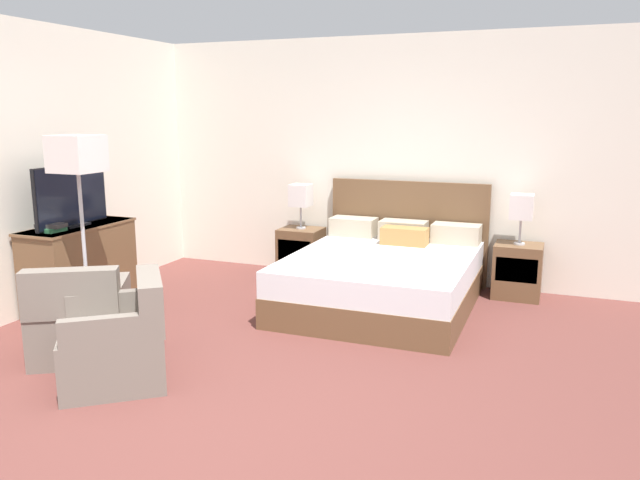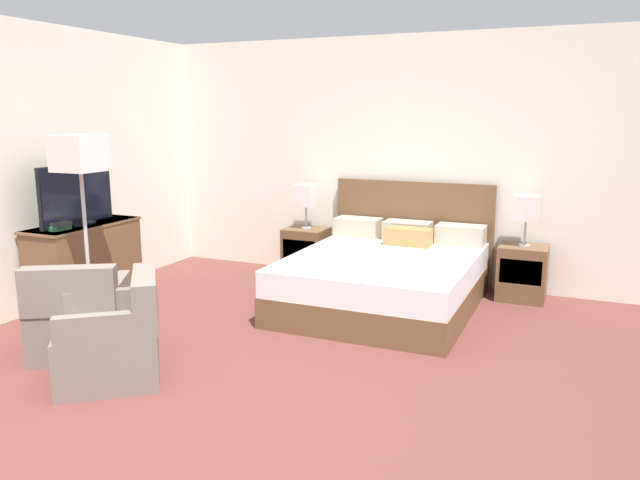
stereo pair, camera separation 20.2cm
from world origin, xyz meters
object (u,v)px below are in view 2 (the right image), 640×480
(book_blue_cover, at_px, (56,224))
(floor_lamp, at_px, (80,164))
(nightstand_left, at_px, (306,252))
(armchair_companion, at_px, (114,341))
(nightstand_right, at_px, (522,273))
(table_lamp_left, at_px, (306,196))
(book_red_cover, at_px, (56,228))
(bed, at_px, (386,277))
(tv, at_px, (76,196))
(dresser, at_px, (85,263))
(table_lamp_right, at_px, (527,209))
(armchair_by_window, at_px, (80,319))

(book_blue_cover, xyz_separation_m, floor_lamp, (0.48, -0.13, 0.57))
(nightstand_left, relative_size, armchair_companion, 0.58)
(nightstand_right, relative_size, table_lamp_left, 1.09)
(nightstand_right, distance_m, armchair_companion, 4.00)
(book_red_cover, height_order, armchair_companion, book_red_cover)
(nightstand_left, distance_m, floor_lamp, 2.81)
(bed, relative_size, table_lamp_left, 4.06)
(nightstand_right, xyz_separation_m, book_red_cover, (-3.93, -2.21, 0.55))
(bed, xyz_separation_m, book_red_cover, (-2.72, -1.47, 0.54))
(book_red_cover, xyz_separation_m, book_blue_cover, (0.00, 0.00, 0.04))
(book_red_cover, bearing_deg, tv, 91.59)
(dresser, height_order, floor_lamp, floor_lamp)
(bed, distance_m, table_lamp_left, 1.56)
(bed, distance_m, nightstand_left, 1.42)
(dresser, relative_size, floor_lamp, 0.68)
(nightstand_left, distance_m, dresser, 2.43)
(nightstand_left, distance_m, tv, 2.59)
(table_lamp_left, xyz_separation_m, book_red_cover, (-1.52, -2.21, -0.10))
(table_lamp_right, height_order, floor_lamp, floor_lamp)
(nightstand_right, height_order, floor_lamp, floor_lamp)
(nightstand_left, relative_size, tv, 0.62)
(tv, height_order, book_red_cover, tv)
(dresser, bearing_deg, table_lamp_left, 50.89)
(table_lamp_right, height_order, book_red_cover, table_lamp_right)
(book_red_cover, xyz_separation_m, armchair_companion, (1.48, -0.95, -0.55))
(nightstand_left, xyz_separation_m, book_red_cover, (-1.52, -2.21, 0.55))
(table_lamp_left, height_order, floor_lamp, floor_lamp)
(tv, xyz_separation_m, book_blue_cover, (0.01, -0.29, -0.22))
(dresser, xyz_separation_m, floor_lamp, (0.49, -0.46, 1.02))
(nightstand_right, bearing_deg, bed, -148.21)
(book_blue_cover, xyz_separation_m, armchair_companion, (1.48, -0.95, -0.58))
(armchair_by_window, distance_m, armchair_companion, 0.63)
(nightstand_left, distance_m, nightstand_right, 2.41)
(table_lamp_left, relative_size, dresser, 0.45)
(bed, height_order, armchair_by_window, bed)
(bed, xyz_separation_m, table_lamp_right, (1.20, 0.75, 0.64))
(table_lamp_left, height_order, armchair_by_window, table_lamp_left)
(nightstand_right, height_order, dresser, dresser)
(nightstand_left, xyz_separation_m, armchair_companion, (-0.04, -3.16, 0.01))
(tv, height_order, book_blue_cover, tv)
(nightstand_left, height_order, table_lamp_left, table_lamp_left)
(dresser, xyz_separation_m, armchair_by_window, (0.91, -1.02, -0.13))
(bed, distance_m, book_blue_cover, 3.15)
(table_lamp_left, bearing_deg, armchair_companion, -90.76)
(table_lamp_left, distance_m, tv, 2.46)
(book_red_cover, height_order, floor_lamp, floor_lamp)
(book_blue_cover, relative_size, floor_lamp, 0.14)
(book_red_cover, xyz_separation_m, armchair_by_window, (0.90, -0.69, -0.55))
(armchair_companion, distance_m, floor_lamp, 1.73)
(bed, distance_m, armchair_by_window, 2.82)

